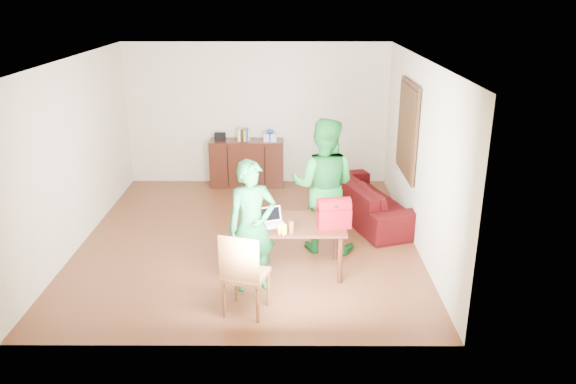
{
  "coord_description": "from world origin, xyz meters",
  "views": [
    {
      "loc": [
        0.63,
        -7.85,
        3.6
      ],
      "look_at": [
        0.6,
        -0.83,
        1.06
      ],
      "focal_mm": 35.0,
      "sensor_mm": 36.0,
      "label": 1
    }
  ],
  "objects_px": {
    "laptop": "(274,222)",
    "red_bag": "(334,215)",
    "bottle": "(291,226)",
    "table": "(288,229)",
    "person_far": "(323,186)",
    "chair": "(246,289)",
    "sofa": "(370,198)",
    "person_near": "(252,226)"
  },
  "relations": [
    {
      "from": "table",
      "to": "chair",
      "type": "relative_size",
      "value": 1.44
    },
    {
      "from": "person_near",
      "to": "laptop",
      "type": "distance_m",
      "value": 0.45
    },
    {
      "from": "person_near",
      "to": "sofa",
      "type": "xyz_separation_m",
      "value": [
        1.79,
        2.34,
        -0.51
      ]
    },
    {
      "from": "laptop",
      "to": "sofa",
      "type": "xyz_separation_m",
      "value": [
        1.53,
        1.98,
        -0.41
      ]
    },
    {
      "from": "table",
      "to": "bottle",
      "type": "height_order",
      "value": "bottle"
    },
    {
      "from": "chair",
      "to": "bottle",
      "type": "relative_size",
      "value": 5.62
    },
    {
      "from": "person_far",
      "to": "person_near",
      "type": "bearing_deg",
      "value": 63.01
    },
    {
      "from": "laptop",
      "to": "red_bag",
      "type": "bearing_deg",
      "value": -23.36
    },
    {
      "from": "laptop",
      "to": "bottle",
      "type": "relative_size",
      "value": 1.86
    },
    {
      "from": "chair",
      "to": "person_far",
      "type": "distance_m",
      "value": 2.13
    },
    {
      "from": "person_far",
      "to": "sofa",
      "type": "relative_size",
      "value": 0.84
    },
    {
      "from": "laptop",
      "to": "table",
      "type": "bearing_deg",
      "value": 3.22
    },
    {
      "from": "table",
      "to": "laptop",
      "type": "bearing_deg",
      "value": -156.33
    },
    {
      "from": "bottle",
      "to": "table",
      "type": "bearing_deg",
      "value": 97.76
    },
    {
      "from": "person_far",
      "to": "laptop",
      "type": "relative_size",
      "value": 5.65
    },
    {
      "from": "person_near",
      "to": "red_bag",
      "type": "bearing_deg",
      "value": -0.3
    },
    {
      "from": "laptop",
      "to": "red_bag",
      "type": "distance_m",
      "value": 0.79
    },
    {
      "from": "person_near",
      "to": "red_bag",
      "type": "relative_size",
      "value": 4.01
    },
    {
      "from": "table",
      "to": "red_bag",
      "type": "distance_m",
      "value": 0.65
    },
    {
      "from": "red_bag",
      "to": "sofa",
      "type": "distance_m",
      "value": 2.22
    },
    {
      "from": "person_far",
      "to": "bottle",
      "type": "relative_size",
      "value": 10.5
    },
    {
      "from": "person_near",
      "to": "laptop",
      "type": "bearing_deg",
      "value": 37.0
    },
    {
      "from": "sofa",
      "to": "red_bag",
      "type": "bearing_deg",
      "value": 140.87
    },
    {
      "from": "table",
      "to": "chair",
      "type": "distance_m",
      "value": 1.2
    },
    {
      "from": "bottle",
      "to": "sofa",
      "type": "bearing_deg",
      "value": 59.69
    },
    {
      "from": "person_near",
      "to": "red_bag",
      "type": "distance_m",
      "value": 1.08
    },
    {
      "from": "red_bag",
      "to": "sofa",
      "type": "xyz_separation_m",
      "value": [
        0.76,
        2.02,
        -0.52
      ]
    },
    {
      "from": "red_bag",
      "to": "person_near",
      "type": "bearing_deg",
      "value": -171.13
    },
    {
      "from": "sofa",
      "to": "person_near",
      "type": "bearing_deg",
      "value": 124.01
    },
    {
      "from": "bottle",
      "to": "red_bag",
      "type": "xyz_separation_m",
      "value": [
        0.55,
        0.21,
        0.06
      ]
    },
    {
      "from": "table",
      "to": "person_near",
      "type": "relative_size",
      "value": 0.89
    },
    {
      "from": "table",
      "to": "laptop",
      "type": "xyz_separation_m",
      "value": [
        -0.19,
        -0.08,
        0.13
      ]
    },
    {
      "from": "table",
      "to": "laptop",
      "type": "height_order",
      "value": "laptop"
    },
    {
      "from": "table",
      "to": "chair",
      "type": "xyz_separation_m",
      "value": [
        -0.49,
        -1.05,
        -0.31
      ]
    },
    {
      "from": "red_bag",
      "to": "chair",
      "type": "bearing_deg",
      "value": -147.63
    },
    {
      "from": "table",
      "to": "laptop",
      "type": "relative_size",
      "value": 4.36
    },
    {
      "from": "laptop",
      "to": "chair",
      "type": "bearing_deg",
      "value": -127.81
    },
    {
      "from": "table",
      "to": "laptop",
      "type": "distance_m",
      "value": 0.24
    },
    {
      "from": "table",
      "to": "red_bag",
      "type": "bearing_deg",
      "value": -11.61
    },
    {
      "from": "table",
      "to": "chair",
      "type": "height_order",
      "value": "chair"
    },
    {
      "from": "person_near",
      "to": "person_far",
      "type": "height_order",
      "value": "person_far"
    },
    {
      "from": "chair",
      "to": "sofa",
      "type": "distance_m",
      "value": 3.48
    }
  ]
}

